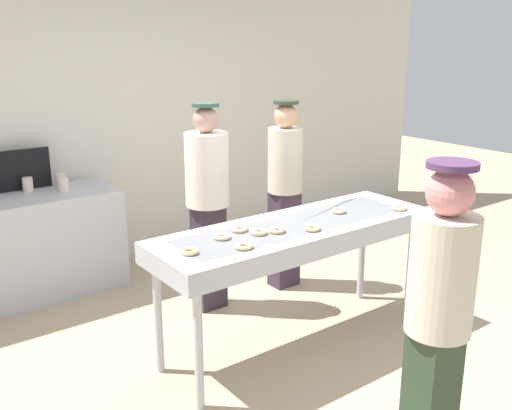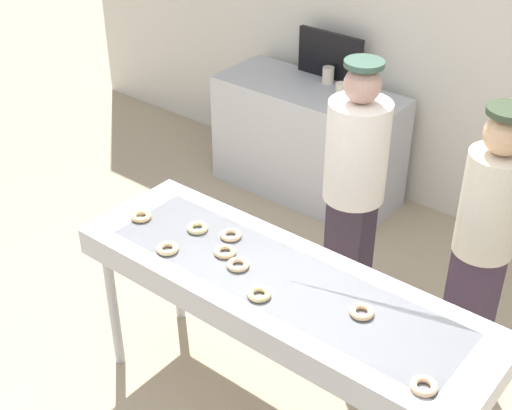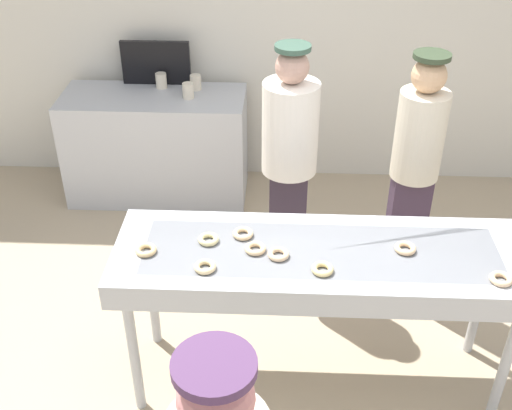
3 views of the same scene
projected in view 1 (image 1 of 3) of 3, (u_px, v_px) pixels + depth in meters
ground_plane at (294, 343)px, 4.34m from camera, size 16.00×16.00×0.00m
back_wall at (136, 108)px, 5.80m from camera, size 8.00×0.12×2.99m
fryer_conveyor at (296, 235)px, 4.10m from camera, size 2.13×0.67×0.93m
plain_donut_0 at (313, 228)px, 3.95m from camera, size 0.14×0.14×0.03m
plain_donut_1 at (189, 252)px, 3.52m from camera, size 0.15×0.15×0.03m
plain_donut_2 at (222, 237)px, 3.78m from camera, size 0.12×0.12×0.03m
plain_donut_3 at (239, 229)px, 3.93m from camera, size 0.11×0.11×0.03m
plain_donut_4 at (277, 230)px, 3.90m from camera, size 0.15×0.15×0.03m
plain_donut_5 at (400, 208)px, 4.40m from camera, size 0.13×0.13×0.03m
plain_donut_6 at (244, 246)px, 3.61m from camera, size 0.15×0.15×0.03m
plain_donut_7 at (339, 211)px, 4.33m from camera, size 0.15×0.15×0.03m
plain_donut_8 at (259, 232)px, 3.87m from camera, size 0.15×0.15×0.03m
worker_baker at (285, 187)px, 5.11m from camera, size 0.30×0.30×1.67m
worker_assistant at (207, 195)px, 4.66m from camera, size 0.35×0.35×1.70m
customer_waiting at (438, 317)px, 2.74m from camera, size 0.31×0.31×1.67m
prep_counter at (34, 246)px, 5.04m from camera, size 1.46×0.61×0.89m
paper_cup_0 at (28, 184)px, 5.05m from camera, size 0.09×0.09×0.12m
paper_cup_1 at (63, 185)px, 5.04m from camera, size 0.09×0.09×0.12m
paper_cup_2 at (61, 180)px, 5.19m from camera, size 0.09×0.09×0.12m
menu_display at (18, 170)px, 5.06m from camera, size 0.55×0.04×0.35m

